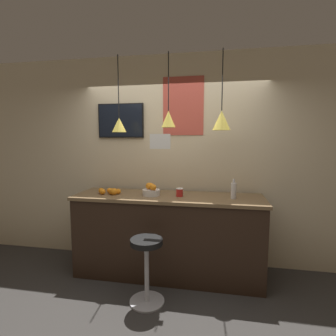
% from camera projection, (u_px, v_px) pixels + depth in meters
% --- Properties ---
extents(ground_plane, '(14.00, 14.00, 0.00)m').
position_uv_depth(ground_plane, '(155.00, 309.00, 2.71)').
color(ground_plane, '#33302D').
extents(back_wall, '(8.00, 0.06, 2.90)m').
position_uv_depth(back_wall, '(174.00, 160.00, 3.70)').
color(back_wall, beige).
rests_on(back_wall, ground_plane).
extents(service_counter, '(2.38, 0.69, 1.04)m').
position_uv_depth(service_counter, '(168.00, 235.00, 3.37)').
color(service_counter, black).
rests_on(service_counter, ground_plane).
extents(bar_stool, '(0.38, 0.38, 0.71)m').
position_uv_depth(bar_stool, '(147.00, 260.00, 2.78)').
color(bar_stool, '#B7B7BC').
rests_on(bar_stool, ground_plane).
extents(fruit_bowl, '(0.22, 0.22, 0.16)m').
position_uv_depth(fruit_bowl, '(151.00, 190.00, 3.31)').
color(fruit_bowl, beige).
rests_on(fruit_bowl, service_counter).
extents(orange_pile, '(0.30, 0.16, 0.09)m').
position_uv_depth(orange_pile, '(111.00, 191.00, 3.38)').
color(orange_pile, orange).
rests_on(orange_pile, service_counter).
extents(juice_bottle, '(0.06, 0.06, 0.24)m').
position_uv_depth(juice_bottle, '(234.00, 190.00, 3.12)').
color(juice_bottle, silver).
rests_on(juice_bottle, service_counter).
extents(spread_jar, '(0.08, 0.08, 0.11)m').
position_uv_depth(spread_jar, '(180.00, 192.00, 3.25)').
color(spread_jar, red).
rests_on(spread_jar, service_counter).
extents(pendant_lamp_left, '(0.19, 0.19, 0.96)m').
position_uv_depth(pendant_lamp_left, '(119.00, 124.00, 3.35)').
color(pendant_lamp_left, black).
extents(pendant_lamp_middle, '(0.17, 0.17, 0.91)m').
position_uv_depth(pendant_lamp_middle, '(168.00, 119.00, 3.23)').
color(pendant_lamp_middle, black).
extents(pendant_lamp_right, '(0.21, 0.21, 0.94)m').
position_uv_depth(pendant_lamp_right, '(222.00, 120.00, 3.11)').
color(pendant_lamp_right, black).
extents(mounted_tv, '(0.67, 0.04, 0.48)m').
position_uv_depth(mounted_tv, '(121.00, 121.00, 3.73)').
color(mounted_tv, black).
extents(hanging_menu_board, '(0.24, 0.01, 0.17)m').
position_uv_depth(hanging_menu_board, '(160.00, 141.00, 2.98)').
color(hanging_menu_board, white).
extents(wall_poster, '(0.55, 0.01, 0.78)m').
position_uv_depth(wall_poster, '(183.00, 106.00, 3.56)').
color(wall_poster, '#C64C3D').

